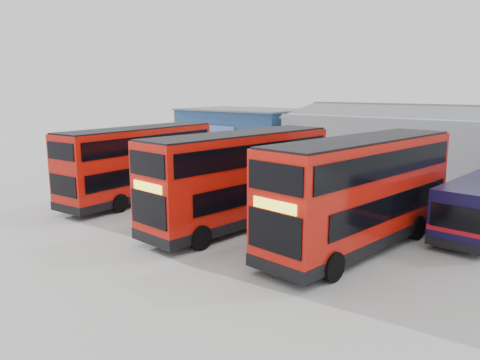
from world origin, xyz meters
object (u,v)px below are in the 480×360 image
at_px(double_decker_left, 139,164).
at_px(panel_van, 218,154).
at_px(double_decker_right, 361,194).
at_px(office_block, 245,134).
at_px(double_decker_centre, 240,180).

relative_size(double_decker_left, panel_van, 2.32).
height_order(double_decker_left, double_decker_right, double_decker_right).
xyz_separation_m(office_block, double_decker_centre, (14.08, -18.29, -0.14)).
bearing_deg(double_decker_right, double_decker_centre, -167.69).
xyz_separation_m(office_block, double_decker_right, (20.45, -17.62, -0.10)).
bearing_deg(double_decker_centre, double_decker_left, -177.85).
bearing_deg(office_block, double_decker_right, -40.75).
height_order(office_block, panel_van, office_block).
distance_m(double_decker_centre, double_decker_right, 6.40).
bearing_deg(double_decker_centre, panel_van, 139.50).
height_order(office_block, double_decker_centre, office_block).
height_order(office_block, double_decker_right, office_block).
height_order(double_decker_centre, double_decker_right, double_decker_right).
bearing_deg(panel_van, double_decker_centre, -68.64).
distance_m(double_decker_centre, panel_van, 19.67).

